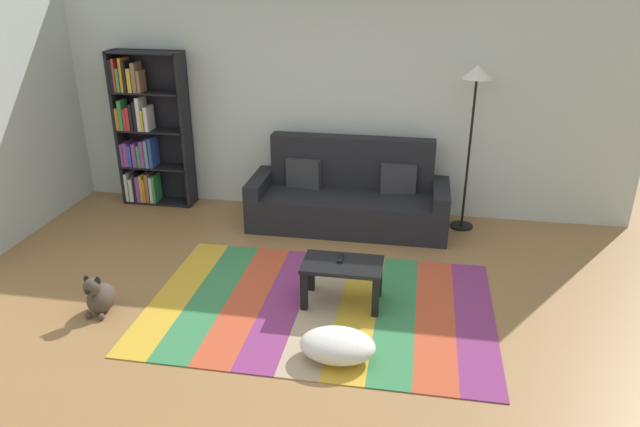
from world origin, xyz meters
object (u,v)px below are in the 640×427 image
(standing_lamp, at_px, (475,94))
(tv_remote, at_px, (340,258))
(couch, at_px, (349,198))
(pouf, at_px, (338,345))
(bookshelf, at_px, (145,134))
(dog, at_px, (99,296))
(coffee_table, at_px, (342,271))

(standing_lamp, relative_size, tv_remote, 12.38)
(couch, height_order, pouf, couch)
(bookshelf, relative_size, standing_lamp, 1.02)
(couch, distance_m, tv_remote, 1.67)
(pouf, bearing_deg, dog, 172.04)
(coffee_table, bearing_deg, dog, -165.97)
(dog, relative_size, standing_lamp, 0.21)
(couch, height_order, bookshelf, bookshelf)
(bookshelf, height_order, standing_lamp, bookshelf)
(pouf, xyz_separation_m, dog, (-2.15, 0.30, 0.03))
(bookshelf, height_order, coffee_table, bookshelf)
(coffee_table, relative_size, tv_remote, 4.72)
(standing_lamp, bearing_deg, dog, -143.24)
(standing_lamp, height_order, tv_remote, standing_lamp)
(couch, relative_size, coffee_table, 3.19)
(pouf, distance_m, standing_lamp, 3.24)
(coffee_table, height_order, standing_lamp, standing_lamp)
(standing_lamp, bearing_deg, couch, -173.24)
(pouf, bearing_deg, standing_lamp, 68.45)
(couch, xyz_separation_m, tv_remote, (0.14, -1.67, 0.08))
(bookshelf, distance_m, coffee_table, 3.45)
(couch, xyz_separation_m, standing_lamp, (1.31, 0.16, 1.21))
(couch, relative_size, bookshelf, 1.19)
(bookshelf, xyz_separation_m, dog, (0.67, -2.53, -0.74))
(bookshelf, xyz_separation_m, standing_lamp, (3.89, -0.13, 0.65))
(dog, bearing_deg, pouf, -7.96)
(tv_remote, bearing_deg, dog, -165.93)
(coffee_table, xyz_separation_m, standing_lamp, (1.15, 1.88, 1.22))
(coffee_table, distance_m, dog, 2.14)
(coffee_table, bearing_deg, bookshelf, 143.75)
(couch, bearing_deg, coffee_table, -84.55)
(dog, height_order, standing_lamp, standing_lamp)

